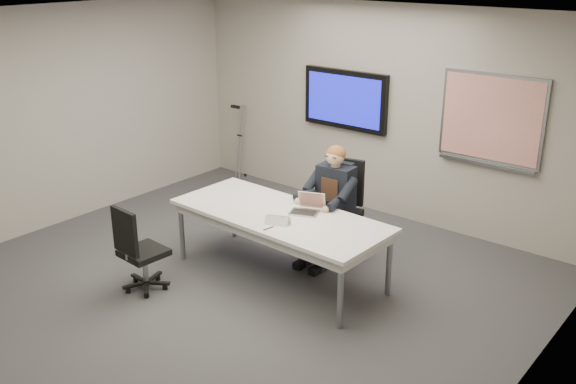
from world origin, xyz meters
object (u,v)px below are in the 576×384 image
Objects in this scene: seated_person at (326,217)px; laptop at (307,207)px; office_chair_far at (338,225)px; conference_table at (280,221)px; office_chair_near at (141,264)px.

laptop is at bearing -88.14° from seated_person.
seated_person reaches higher than laptop.
laptop is at bearing -97.48° from office_chair_far.
office_chair_near is at bearing -127.03° from conference_table.
conference_table is at bearing -111.69° from office_chair_far.
conference_table is 2.18× the size of office_chair_far.
office_chair_far is at bearing 71.97° from laptop.
conference_table is 1.53m from office_chair_near.
laptop is at bearing 48.64° from conference_table.
office_chair_far is 1.17× the size of office_chair_near.
conference_table is 2.55× the size of office_chair_near.
laptop is (1.13, 1.38, 0.50)m from office_chair_near.
office_chair_far reaches higher than office_chair_near.
conference_table is 1.81× the size of seated_person.
conference_table is at bearing -124.99° from office_chair_near.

